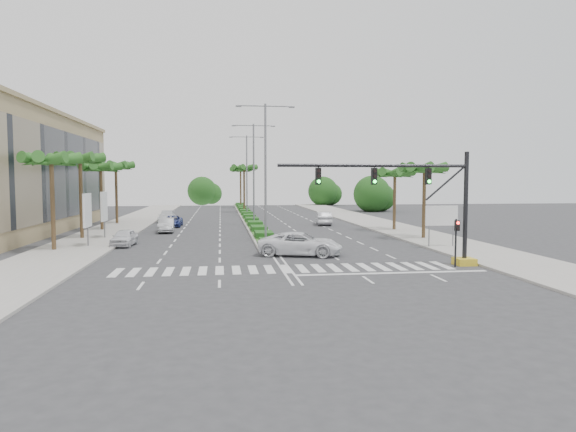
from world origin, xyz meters
name	(u,v)px	position (x,y,z in m)	size (l,w,h in m)	color
ground	(286,269)	(0.00, 0.00, 0.00)	(160.00, 160.00, 0.00)	#333335
footpath_right	(407,232)	(15.20, 20.00, 0.07)	(6.00, 120.00, 0.15)	gray
footpath_left	(102,236)	(-15.20, 20.00, 0.07)	(6.00, 120.00, 0.15)	gray
median	(247,216)	(0.00, 45.00, 0.10)	(2.20, 75.00, 0.20)	gray
median_grass	(247,215)	(0.00, 45.00, 0.22)	(1.80, 75.00, 0.04)	#395C1F
building	(6,174)	(-26.00, 26.00, 6.00)	(12.00, 36.00, 12.00)	tan
signal_gantry	(432,211)	(9.27, 0.00, 3.46)	(12.60, 1.20, 7.20)	gold
pedestrian_signal	(456,234)	(10.60, -0.68, 2.04)	(0.28, 0.36, 3.00)	black
direction_sign	(441,217)	(13.50, 7.99, 2.45)	(2.70, 0.11, 3.40)	slate
billboard_near	(87,211)	(-14.50, 12.00, 2.96)	(0.18, 2.10, 4.35)	slate
billboard_far	(104,207)	(-14.50, 18.00, 2.96)	(0.18, 2.10, 4.35)	slate
palm_left_near	(51,163)	(-16.50, 10.00, 6.69)	(4.57, 4.68, 7.55)	brown
palm_left_mid	(80,162)	(-16.50, 18.00, 7.08)	(4.57, 4.68, 7.95)	brown
palm_left_far	(101,170)	(-16.50, 26.00, 6.50)	(4.57, 4.68, 7.35)	brown
palm_left_end	(116,168)	(-16.50, 34.00, 6.88)	(4.57, 4.68, 7.75)	brown
palm_right_near	(425,171)	(14.50, 14.00, 6.20)	(4.57, 4.68, 7.05)	brown
palm_right_far	(395,175)	(14.50, 22.00, 5.91)	(4.57, 4.68, 6.75)	brown
palm_median_a	(244,170)	(0.00, 55.00, 7.17)	(4.57, 4.68, 8.05)	brown
palm_median_b	(241,171)	(0.00, 70.00, 7.17)	(4.57, 4.68, 8.05)	brown
streetlight_near	(265,164)	(0.00, 14.00, 6.81)	(5.10, 0.25, 12.00)	slate
streetlight_mid	(254,168)	(0.00, 30.00, 6.81)	(5.10, 0.25, 12.00)	slate
streetlight_far	(247,171)	(0.00, 46.00, 6.81)	(5.10, 0.25, 12.00)	slate
car_parked_a	(124,238)	(-11.80, 12.66, 0.70)	(1.64, 4.08, 1.39)	silver
car_parked_b	(166,225)	(-9.53, 23.57, 0.73)	(1.55, 4.45, 1.47)	#B1B2B6
car_parked_c	(172,221)	(-9.50, 29.96, 0.63)	(2.11, 4.57, 1.27)	navy
car_parked_d	(167,217)	(-10.79, 36.63, 0.72)	(2.02, 4.96, 1.44)	silver
car_crossing	(301,244)	(1.77, 5.48, 0.84)	(2.78, 6.02, 1.67)	white
car_right	(324,218)	(8.50, 30.27, 0.79)	(1.68, 4.83, 1.59)	#BCBBC1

